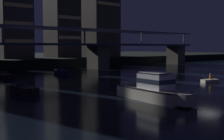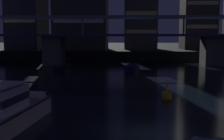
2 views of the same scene
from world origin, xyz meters
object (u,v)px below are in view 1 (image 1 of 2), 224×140
Objects in this scene: river_bridge at (41,51)px; speedboat_mid_right at (61,72)px; speedboat_near_right at (4,76)px; speedboat_mid_center at (24,90)px; cabin_cruiser_near_left at (154,90)px; tower_east_tall at (62,8)px; dinghy_with_paddler at (210,81)px; tower_central at (12,15)px; channel_buoy at (158,80)px.

river_bridge reaches higher than speedboat_mid_right.
speedboat_near_right is 17.99m from speedboat_mid_center.
speedboat_mid_center is at bearing 120.96° from cabin_cruiser_near_left.
speedboat_mid_center is at bearing -131.67° from speedboat_mid_right.
speedboat_mid_center is at bearing -126.38° from tower_east_tall.
dinghy_with_paddler is at bearing -17.83° from speedboat_mid_center.
dinghy_with_paddler is (20.44, -25.45, -0.14)m from speedboat_near_right.
speedboat_near_right is at bearing 95.48° from cabin_cruiser_near_left.
tower_central reaches higher than speedboat_near_right.
river_bridge is 35.72m from dinghy_with_paddler.
speedboat_near_right and speedboat_mid_center have the same top height.
tower_central reaches higher than speedboat_mid_center.
river_bridge is 55.89× the size of channel_buoy.
speedboat_near_right is at bearing -142.45° from river_bridge.
speedboat_mid_right is at bearing -95.58° from tower_central.
tower_east_tall is 3.12× the size of cabin_cruiser_near_left.
river_bridge reaches higher than dinghy_with_paddler.
cabin_cruiser_near_left is at bearing -102.71° from river_bridge.
channel_buoy is at bearing 38.40° from cabin_cruiser_near_left.
river_bridge is 4.25× the size of tower_central.
cabin_cruiser_near_left is 1.79× the size of speedboat_mid_right.
river_bridge is 18.85× the size of speedboat_mid_right.
dinghy_with_paddler is (8.99, -26.16, -0.14)m from speedboat_mid_right.
cabin_cruiser_near_left is at bearing -105.65° from speedboat_mid_right.
channel_buoy is at bearing -85.52° from river_bridge.
cabin_cruiser_near_left reaches higher than speedboat_near_right.
speedboat_mid_right is at bearing 108.97° from dinghy_with_paddler.
tower_east_tall is 65.75m from cabin_cruiser_near_left.
river_bridge is 10.55× the size of cabin_cruiser_near_left.
speedboat_near_right is 2.97× the size of channel_buoy.
channel_buoy is (2.35, -30.04, -3.84)m from river_bridge.
cabin_cruiser_near_left reaches higher than speedboat_mid_center.
dinghy_with_paddler is (-8.61, -53.81, -16.31)m from tower_east_tall.
speedboat_mid_center is (-18.90, -46.81, -13.22)m from tower_central.
river_bridge is 31.19m from speedboat_mid_center.
tower_east_tall is 5.57× the size of speedboat_mid_center.
cabin_cruiser_near_left is 14.19m from channel_buoy.
speedboat_near_right is (-11.63, -8.94, -3.90)m from river_bridge.
tower_east_tall is at bearing 73.06° from channel_buoy.
speedboat_near_right is (-14.25, -29.43, -13.22)m from tower_central.
channel_buoy is (-15.07, -49.47, -16.10)m from tower_east_tall.
speedboat_mid_center is at bearing -111.99° from tower_central.
river_bridge is at bearing 37.55° from speedboat_near_right.
tower_central is at bearing 79.14° from cabin_cruiser_near_left.
tower_east_tall is at bearing 80.91° from dinghy_with_paddler.
tower_central is 52.18m from speedboat_mid_center.
channel_buoy is (13.98, -21.10, 0.06)m from speedboat_near_right.
speedboat_near_right is at bearing 75.02° from speedboat_mid_center.
channel_buoy is at bearing -106.94° from tower_east_tall.
speedboat_mid_center is (-4.65, -17.38, 0.00)m from speedboat_near_right.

